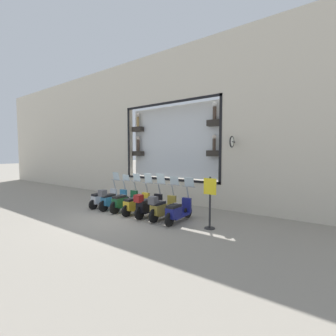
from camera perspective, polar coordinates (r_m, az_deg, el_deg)
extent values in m
plane|color=gray|center=(9.61, -11.86, -11.86)|extent=(120.00, 120.00, 0.00)
cube|color=beige|center=(19.95, -25.33, 7.33)|extent=(0.40, 15.06, 7.91)
cube|color=beige|center=(12.18, 0.59, -5.74)|extent=(0.40, 5.88, 1.14)
cube|color=beige|center=(12.67, 0.61, 22.18)|extent=(0.40, 5.88, 2.66)
cube|color=black|center=(12.14, 0.02, 16.22)|extent=(0.04, 5.88, 0.12)
cube|color=black|center=(11.92, 0.02, -2.88)|extent=(0.04, 5.88, 0.12)
cube|color=black|center=(10.49, 13.15, 7.07)|extent=(0.04, 0.12, 4.12)
cube|color=black|center=(13.71, -9.96, 6.28)|extent=(0.04, 0.12, 4.12)
cube|color=silver|center=(12.33, 1.52, 6.64)|extent=(0.04, 5.64, 3.88)
cube|color=#28231E|center=(11.05, 11.71, 11.15)|extent=(0.36, 0.67, 0.28)
cylinder|color=#47382D|center=(11.12, 11.74, 13.43)|extent=(0.17, 0.17, 0.61)
sphere|color=white|center=(11.19, 11.77, 15.54)|extent=(0.22, 0.22, 0.22)
cube|color=#28231E|center=(13.72, -7.65, 9.71)|extent=(0.36, 0.67, 0.28)
cylinder|color=#9E7F4C|center=(13.77, -7.67, 11.49)|extent=(0.16, 0.16, 0.58)
sphere|color=beige|center=(13.83, -7.68, 13.11)|extent=(0.21, 0.21, 0.21)
cube|color=#28231E|center=(10.95, 11.61, 3.66)|extent=(0.36, 0.67, 0.28)
cylinder|color=#47382D|center=(10.96, 11.64, 5.84)|extent=(0.15, 0.15, 0.55)
sphere|color=beige|center=(10.98, 11.66, 7.79)|extent=(0.20, 0.20, 0.20)
cube|color=#28231E|center=(13.64, -7.60, 3.69)|extent=(0.36, 0.67, 0.28)
cylinder|color=#47382D|center=(13.65, -7.62, 5.68)|extent=(0.19, 0.19, 0.67)
sphere|color=beige|center=(13.67, -7.64, 7.58)|extent=(0.24, 0.24, 0.24)
cylinder|color=black|center=(10.10, 16.24, 6.37)|extent=(0.35, 0.05, 0.05)
torus|color=black|center=(9.94, 15.91, 6.43)|extent=(0.50, 0.05, 0.50)
cylinder|color=white|center=(9.94, 15.91, 6.43)|extent=(0.41, 0.03, 0.41)
cylinder|color=black|center=(9.16, 5.10, -10.98)|extent=(0.49, 0.09, 0.49)
cylinder|color=black|center=(8.10, 0.38, -12.94)|extent=(0.49, 0.09, 0.49)
cube|color=navy|center=(8.63, 2.89, -11.99)|extent=(1.02, 0.38, 0.06)
cube|color=navy|center=(8.27, 1.50, -11.17)|extent=(0.61, 0.35, 0.36)
cube|color=black|center=(8.21, 1.50, -9.62)|extent=(0.58, 0.31, 0.10)
cube|color=navy|center=(9.00, 4.76, -9.30)|extent=(0.12, 0.37, 0.56)
cylinder|color=gray|center=(8.96, 5.00, -6.13)|extent=(0.20, 0.06, 0.45)
cylinder|color=gray|center=(8.99, 5.23, -4.72)|extent=(0.04, 0.61, 0.04)
cube|color=silver|center=(9.00, 5.36, -3.54)|extent=(0.09, 0.42, 0.36)
cylinder|color=black|center=(9.51, 1.30, -10.32)|extent=(0.52, 0.09, 0.52)
cylinder|color=black|center=(8.51, -3.58, -12.01)|extent=(0.52, 0.09, 0.52)
cube|color=olive|center=(9.00, -1.00, -11.21)|extent=(1.02, 0.38, 0.06)
cube|color=olive|center=(8.66, -2.47, -10.38)|extent=(0.61, 0.35, 0.36)
cube|color=black|center=(8.61, -2.48, -8.89)|extent=(0.58, 0.31, 0.10)
cube|color=olive|center=(9.36, 0.98, -8.67)|extent=(0.12, 0.37, 0.56)
cylinder|color=gray|center=(9.33, 1.22, -5.63)|extent=(0.20, 0.06, 0.45)
cylinder|color=gray|center=(9.35, 1.46, -4.28)|extent=(0.04, 0.60, 0.04)
cube|color=silver|center=(9.36, 1.59, -3.21)|extent=(0.09, 0.42, 0.34)
cube|color=#4C4C51|center=(8.33, -3.82, -8.20)|extent=(0.28, 0.28, 0.28)
cylinder|color=black|center=(9.91, -2.13, -9.79)|extent=(0.51, 0.09, 0.51)
cylinder|color=black|center=(8.95, -7.22, -11.30)|extent=(0.51, 0.09, 0.51)
cube|color=black|center=(9.42, -4.54, -10.59)|extent=(1.02, 0.38, 0.06)
cube|color=black|center=(9.10, -6.06, -9.76)|extent=(0.61, 0.35, 0.36)
cube|color=black|center=(9.04, -6.07, -8.34)|extent=(0.58, 0.31, 0.10)
cube|color=black|center=(9.77, -2.50, -8.21)|extent=(0.12, 0.37, 0.56)
cylinder|color=gray|center=(9.73, -2.26, -5.29)|extent=(0.20, 0.06, 0.45)
cylinder|color=gray|center=(9.76, -2.01, -4.00)|extent=(0.04, 0.60, 0.04)
cube|color=silver|center=(9.76, -1.88, -2.69)|extent=(0.11, 0.42, 0.43)
cube|color=maroon|center=(8.78, -7.48, -7.66)|extent=(0.28, 0.28, 0.28)
cylinder|color=black|center=(10.36, -5.25, -9.31)|extent=(0.48, 0.09, 0.48)
cylinder|color=black|center=(9.41, -10.52, -10.68)|extent=(0.48, 0.09, 0.48)
cube|color=gold|center=(9.88, -7.75, -10.04)|extent=(1.02, 0.39, 0.06)
cube|color=gold|center=(9.57, -9.30, -9.21)|extent=(0.61, 0.35, 0.36)
cube|color=black|center=(9.52, -9.32, -7.86)|extent=(0.58, 0.31, 0.10)
cube|color=gold|center=(10.21, -5.68, -7.79)|extent=(0.12, 0.37, 0.56)
cylinder|color=gray|center=(10.17, -5.44, -5.00)|extent=(0.20, 0.06, 0.45)
cylinder|color=gray|center=(10.20, -5.20, -3.77)|extent=(0.04, 0.60, 0.04)
cube|color=silver|center=(10.20, -5.06, -2.53)|extent=(0.11, 0.42, 0.43)
cylinder|color=black|center=(10.79, -8.25, -8.62)|extent=(0.54, 0.09, 0.54)
cylinder|color=black|center=(9.93, -13.32, -9.76)|extent=(0.54, 0.09, 0.54)
cube|color=#19512D|center=(10.35, -10.67, -9.25)|extent=(1.02, 0.39, 0.06)
cube|color=#19512D|center=(10.05, -12.22, -8.43)|extent=(0.61, 0.35, 0.36)
cube|color=black|center=(10.01, -12.24, -7.14)|extent=(0.58, 0.31, 0.10)
cube|color=#19512D|center=(10.67, -8.59, -7.14)|extent=(0.12, 0.37, 0.56)
cylinder|color=gray|center=(10.63, -8.36, -4.47)|extent=(0.20, 0.06, 0.45)
cylinder|color=gray|center=(10.66, -8.11, -3.29)|extent=(0.04, 0.60, 0.04)
cube|color=silver|center=(10.67, -7.97, -2.34)|extent=(0.09, 0.42, 0.35)
cylinder|color=black|center=(11.29, -10.82, -8.22)|extent=(0.50, 0.09, 0.50)
cylinder|color=black|center=(10.45, -16.01, -9.27)|extent=(0.50, 0.09, 0.50)
cube|color=teal|center=(10.86, -13.31, -8.80)|extent=(1.02, 0.38, 0.06)
cube|color=teal|center=(10.58, -14.85, -7.99)|extent=(0.61, 0.35, 0.36)
cube|color=black|center=(10.53, -14.87, -6.77)|extent=(0.58, 0.31, 0.10)
cube|color=teal|center=(11.16, -11.24, -6.81)|extent=(0.12, 0.37, 0.56)
cylinder|color=gray|center=(11.13, -11.01, -4.26)|extent=(0.20, 0.06, 0.45)
cylinder|color=gray|center=(11.15, -10.77, -3.13)|extent=(0.04, 0.60, 0.04)
cube|color=silver|center=(11.16, -10.63, -2.37)|extent=(0.08, 0.42, 0.29)
cube|color=#4C4C51|center=(10.30, -16.29, -6.12)|extent=(0.28, 0.28, 0.28)
cylinder|color=black|center=(11.81, -13.17, -7.84)|extent=(0.45, 0.09, 0.45)
cylinder|color=black|center=(10.98, -18.44, -8.81)|extent=(0.45, 0.09, 0.45)
cube|color=#B7BCC6|center=(11.39, -15.71, -8.37)|extent=(1.02, 0.38, 0.06)
cube|color=#B7BCC6|center=(11.12, -17.23, -7.58)|extent=(0.61, 0.35, 0.36)
cube|color=black|center=(11.08, -17.25, -6.42)|extent=(0.58, 0.31, 0.10)
cube|color=#B7BCC6|center=(11.68, -13.66, -6.49)|extent=(0.12, 0.37, 0.56)
cylinder|color=gray|center=(11.65, -13.44, -4.05)|extent=(0.20, 0.06, 0.45)
cylinder|color=gray|center=(11.67, -13.20, -2.98)|extent=(0.04, 0.61, 0.04)
cube|color=silver|center=(11.67, -13.07, -2.00)|extent=(0.10, 0.42, 0.39)
cylinder|color=#232326|center=(8.07, 10.53, -14.79)|extent=(0.36, 0.36, 0.02)
cylinder|color=#232326|center=(7.84, 10.61, -8.69)|extent=(0.07, 0.07, 1.78)
cube|color=yellow|center=(7.72, 10.60, -4.61)|extent=(0.03, 0.45, 0.55)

